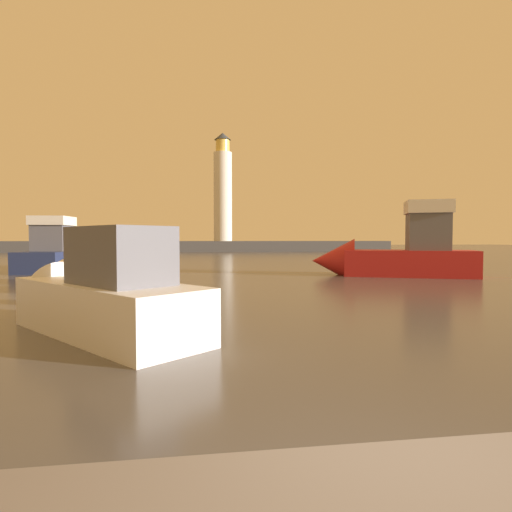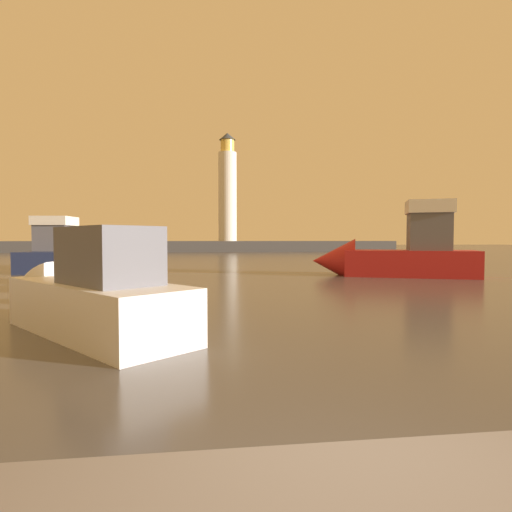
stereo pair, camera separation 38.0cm
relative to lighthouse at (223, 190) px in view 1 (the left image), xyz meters
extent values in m
plane|color=#4C4742|center=(-3.19, -33.05, -9.99)|extent=(220.00, 220.00, 0.00)
cube|color=#423F3D|center=(-3.19, 0.00, -9.13)|extent=(62.41, 4.24, 1.71)
cylinder|color=silver|center=(0.00, 0.00, -1.11)|extent=(2.95, 2.95, 14.32)
cylinder|color=#F2CC59|center=(0.00, 0.00, 7.05)|extent=(2.21, 2.21, 2.01)
cone|color=#33383D|center=(0.00, 0.00, 8.63)|extent=(2.65, 2.65, 1.15)
cube|color=#B21E1E|center=(7.07, -46.90, -9.28)|extent=(7.29, 4.94, 1.42)
cone|color=#B21E1E|center=(3.29, -45.43, -9.21)|extent=(3.14, 3.23, 2.54)
cube|color=#595960|center=(7.99, -47.26, -7.58)|extent=(2.64, 2.54, 1.98)
cube|color=silver|center=(7.99, -47.26, -6.24)|extent=(2.91, 2.79, 0.69)
cube|color=#1E284C|center=(-13.26, -40.00, -9.35)|extent=(3.25, 6.99, 1.28)
cone|color=#1E284C|center=(-12.86, -35.99, -9.29)|extent=(2.70, 2.56, 2.48)
cube|color=#595960|center=(-13.32, -40.62, -7.91)|extent=(2.17, 2.15, 1.60)
cube|color=silver|center=(-13.32, -40.62, -6.83)|extent=(2.39, 2.36, 0.56)
cube|color=beige|center=(-8.07, -49.94, -9.61)|extent=(4.64, 4.28, 0.76)
cone|color=beige|center=(-10.16, -51.70, -9.57)|extent=(2.25, 2.27, 1.66)
cube|color=#595960|center=(-7.72, -49.66, -8.70)|extent=(2.09, 2.01, 1.06)
cube|color=silver|center=(-7.72, -49.66, -7.98)|extent=(2.30, 2.21, 0.37)
cube|color=white|center=(-6.38, -59.27, -9.43)|extent=(4.68, 5.15, 1.12)
cone|color=white|center=(-8.31, -56.92, -9.38)|extent=(2.34, 2.32, 1.71)
cube|color=#595960|center=(-5.99, -59.74, -8.30)|extent=(2.38, 2.48, 1.16)
sphere|color=#EA5919|center=(-8.31, -54.96, -9.54)|extent=(0.91, 0.91, 0.91)
camera|label=1|loc=(-4.50, -68.44, -7.97)|focal=29.45mm
camera|label=2|loc=(-4.12, -68.49, -7.97)|focal=29.45mm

